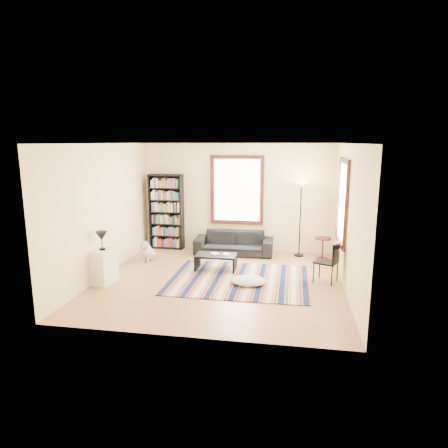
% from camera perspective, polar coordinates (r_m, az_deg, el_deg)
% --- Properties ---
extents(floor, '(5.00, 5.00, 0.10)m').
position_cam_1_polar(floor, '(8.40, -0.59, -8.39)').
color(floor, '#AC744E').
rests_on(floor, ground).
extents(ceiling, '(5.00, 5.00, 0.10)m').
position_cam_1_polar(ceiling, '(7.89, -0.63, 11.81)').
color(ceiling, white).
rests_on(ceiling, floor).
extents(wall_back, '(5.00, 0.10, 2.80)m').
position_cam_1_polar(wall_back, '(10.51, 1.91, 3.83)').
color(wall_back, beige).
rests_on(wall_back, floor).
extents(wall_front, '(5.00, 0.10, 2.80)m').
position_cam_1_polar(wall_front, '(5.59, -5.36, -3.21)').
color(wall_front, beige).
rests_on(wall_front, floor).
extents(wall_left, '(0.10, 5.00, 2.80)m').
position_cam_1_polar(wall_left, '(8.84, -17.10, 1.83)').
color(wall_left, beige).
rests_on(wall_left, floor).
extents(wall_right, '(0.10, 5.00, 2.80)m').
position_cam_1_polar(wall_right, '(7.97, 17.73, 0.76)').
color(wall_right, beige).
rests_on(wall_right, floor).
extents(window_back, '(1.20, 0.06, 1.60)m').
position_cam_1_polar(window_back, '(10.40, 1.86, 4.86)').
color(window_back, white).
rests_on(window_back, wall_back).
extents(window_right, '(0.06, 1.20, 1.60)m').
position_cam_1_polar(window_right, '(8.71, 16.60, 3.05)').
color(window_right, white).
rests_on(window_right, wall_right).
extents(rug, '(2.88, 2.30, 0.02)m').
position_cam_1_polar(rug, '(8.42, 2.14, -7.92)').
color(rug, '#0D1942').
rests_on(rug, floor).
extents(sofa, '(0.84, 2.01, 0.58)m').
position_cam_1_polar(sofa, '(10.24, 1.41, -2.71)').
color(sofa, black).
rests_on(sofa, floor).
extents(bookshelf, '(0.90, 0.30, 2.00)m').
position_cam_1_polar(bookshelf, '(10.77, -8.23, 1.75)').
color(bookshelf, black).
rests_on(bookshelf, floor).
extents(coffee_table, '(0.90, 0.50, 0.36)m').
position_cam_1_polar(coffee_table, '(8.99, -1.15, -5.49)').
color(coffee_table, black).
rests_on(coffee_table, floor).
extents(book_a, '(0.26, 0.24, 0.02)m').
position_cam_1_polar(book_a, '(8.95, -1.78, -4.30)').
color(book_a, beige).
rests_on(book_a, coffee_table).
extents(book_b, '(0.20, 0.15, 0.01)m').
position_cam_1_polar(book_b, '(8.95, -0.14, -4.30)').
color(book_b, beige).
rests_on(book_b, coffee_table).
extents(floor_cushion, '(0.87, 0.77, 0.18)m').
position_cam_1_polar(floor_cushion, '(8.12, 3.49, -8.07)').
color(floor_cushion, silver).
rests_on(floor_cushion, floor).
extents(floor_lamp, '(0.40, 0.40, 1.86)m').
position_cam_1_polar(floor_lamp, '(10.09, 10.82, 0.60)').
color(floor_lamp, black).
rests_on(floor_lamp, floor).
extents(side_table, '(0.50, 0.50, 0.54)m').
position_cam_1_polar(side_table, '(10.07, 13.90, -3.42)').
color(side_table, '#441611').
rests_on(side_table, floor).
extents(folding_chair, '(0.54, 0.53, 0.86)m').
position_cam_1_polar(folding_chair, '(8.41, 14.37, -5.29)').
color(folding_chair, black).
rests_on(folding_chair, floor).
extents(white_cabinet, '(0.46, 0.56, 0.70)m').
position_cam_1_polar(white_cabinet, '(8.49, -16.84, -5.85)').
color(white_cabinet, silver).
rests_on(white_cabinet, floor).
extents(table_lamp, '(0.31, 0.31, 0.38)m').
position_cam_1_polar(table_lamp, '(8.34, -17.06, -2.31)').
color(table_lamp, black).
rests_on(table_lamp, white_cabinet).
extents(dog, '(0.45, 0.57, 0.51)m').
position_cam_1_polar(dog, '(9.84, -10.69, -3.72)').
color(dog, '#BABABA').
rests_on(dog, floor).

